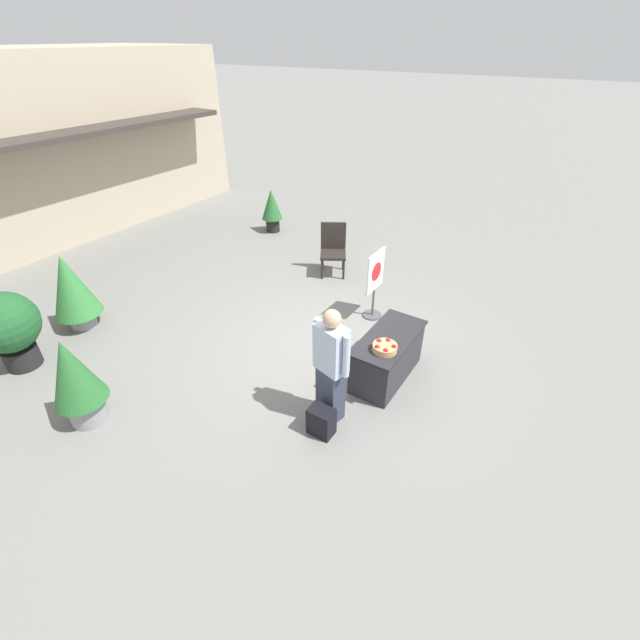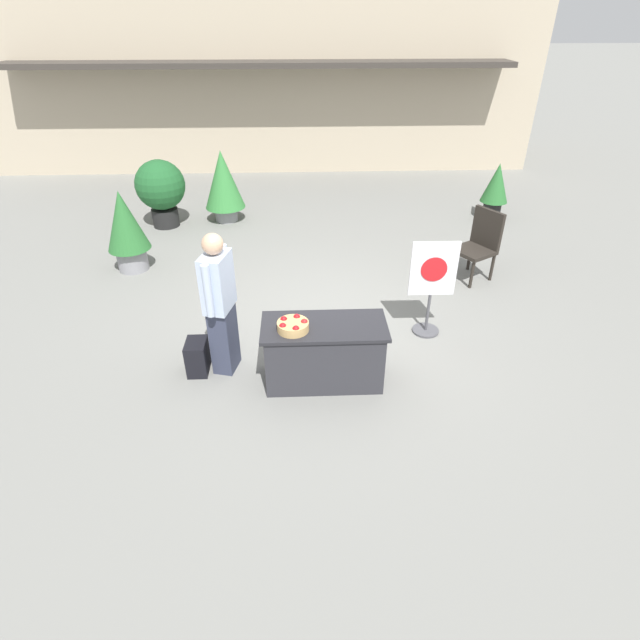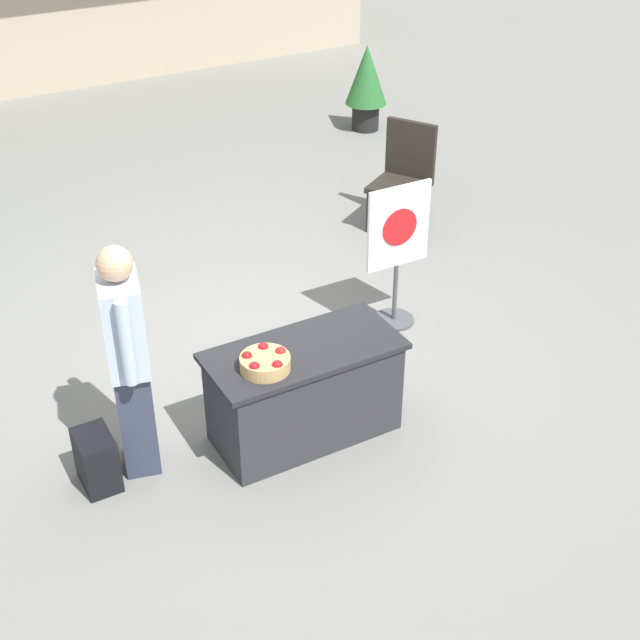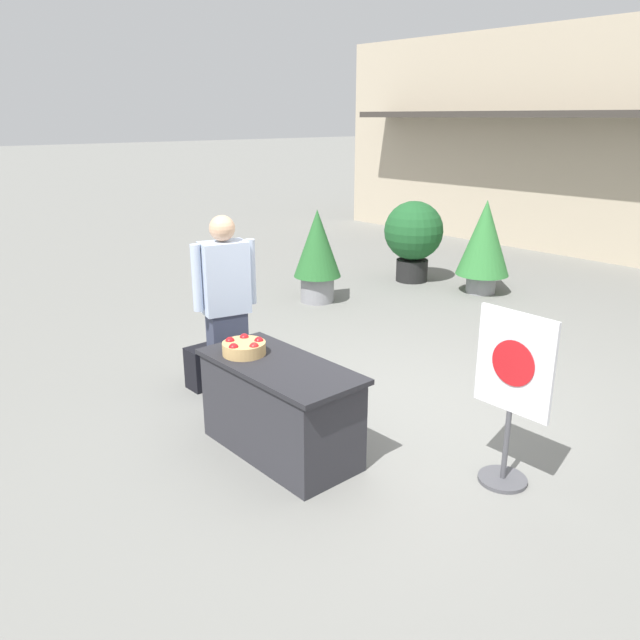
% 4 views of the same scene
% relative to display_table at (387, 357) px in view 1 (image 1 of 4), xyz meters
% --- Properties ---
extents(ground_plane, '(120.00, 120.00, 0.00)m').
position_rel_display_table_xyz_m(ground_plane, '(0.10, 1.18, -0.39)').
color(ground_plane, slate).
extents(display_table, '(1.41, 0.66, 0.77)m').
position_rel_display_table_xyz_m(display_table, '(0.00, 0.00, 0.00)').
color(display_table, '#2D2D33').
rests_on(display_table, ground_plane).
extents(apple_basket, '(0.35, 0.35, 0.13)m').
position_rel_display_table_xyz_m(apple_basket, '(-0.35, -0.09, 0.44)').
color(apple_basket, tan).
rests_on(apple_basket, display_table).
extents(person_visitor, '(0.35, 0.59, 1.75)m').
position_rel_display_table_xyz_m(person_visitor, '(-1.18, 0.29, 0.51)').
color(person_visitor, '#33384C').
rests_on(person_visitor, ground_plane).
extents(backpack, '(0.24, 0.34, 0.42)m').
position_rel_display_table_xyz_m(backpack, '(-1.51, 0.22, -0.18)').
color(backpack, black).
rests_on(backpack, ground_plane).
extents(poster_board, '(0.60, 0.36, 1.32)m').
position_rel_display_table_xyz_m(poster_board, '(1.44, 0.97, 0.34)').
color(poster_board, '#4C4C51').
rests_on(poster_board, ground_plane).
extents(patio_chair, '(0.76, 0.76, 1.11)m').
position_rel_display_table_xyz_m(patio_chair, '(2.59, 2.56, 0.22)').
color(patio_chair, '#28231E').
rests_on(patio_chair, ground_plane).
extents(potted_plant_far_left, '(0.68, 0.68, 1.34)m').
position_rel_display_table_xyz_m(potted_plant_far_left, '(-3.06, 3.07, 0.36)').
color(potted_plant_far_left, gray).
rests_on(potted_plant_far_left, ground_plane).
extents(potted_plant_near_left, '(0.80, 0.80, 1.42)m').
position_rel_display_table_xyz_m(potted_plant_near_left, '(-1.75, 5.27, 0.41)').
color(potted_plant_near_left, gray).
rests_on(potted_plant_near_left, ground_plane).
extents(potted_plant_near_right, '(0.55, 0.55, 1.13)m').
position_rel_display_table_xyz_m(potted_plant_near_right, '(3.75, 5.18, 0.26)').
color(potted_plant_near_right, black).
rests_on(potted_plant_near_right, ground_plane).
extents(potted_plant_far_right, '(0.95, 0.95, 1.31)m').
position_rel_display_table_xyz_m(potted_plant_far_right, '(-2.93, 5.03, 0.38)').
color(potted_plant_far_right, black).
rests_on(potted_plant_far_right, ground_plane).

